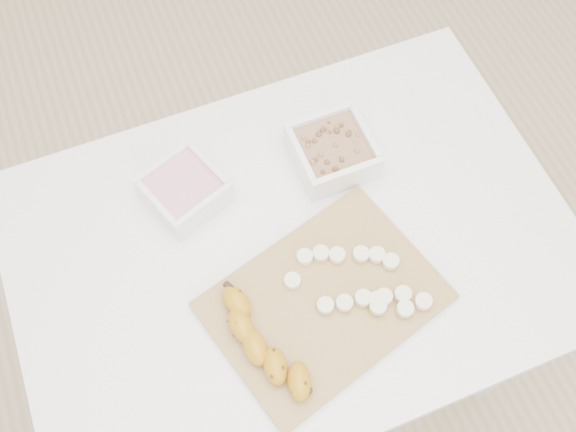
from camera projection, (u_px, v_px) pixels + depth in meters
name	position (u px, v px, depth m)	size (l,w,h in m)	color
ground	(292.00, 350.00, 1.82)	(3.50, 3.50, 0.00)	#C6AD89
table	(294.00, 265.00, 1.24)	(1.00, 0.70, 0.75)	white
bowl_yogurt	(185.00, 190.00, 1.16)	(0.17, 0.17, 0.06)	white
bowl_granola	(333.00, 151.00, 1.20)	(0.14, 0.14, 0.07)	white
cutting_board	(324.00, 301.00, 1.10)	(0.38, 0.27, 0.01)	#AA8B48
banana	(265.00, 346.00, 1.03)	(0.06, 0.22, 0.04)	#B77C11
banana_slices	(361.00, 283.00, 1.09)	(0.22, 0.18, 0.02)	#F9F0C0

